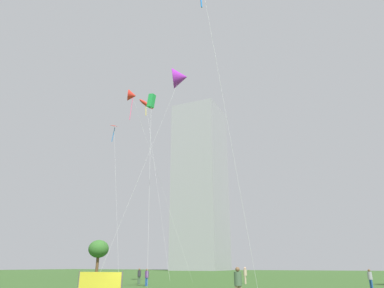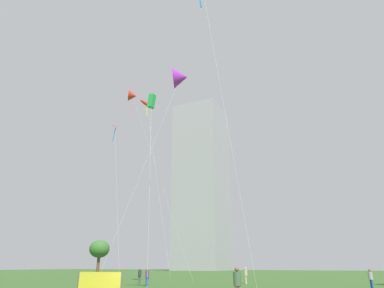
# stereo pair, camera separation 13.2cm
# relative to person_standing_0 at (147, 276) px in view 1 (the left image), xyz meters

# --- Properties ---
(person_standing_0) EXTENTS (0.35, 0.35, 1.60)m
(person_standing_0) POSITION_rel_person_standing_0_xyz_m (0.00, 0.00, 0.00)
(person_standing_0) COLOR #1E478C
(person_standing_0) RESTS_ON ground
(person_standing_1) EXTENTS (0.40, 0.40, 1.81)m
(person_standing_1) POSITION_rel_person_standing_0_xyz_m (13.36, -11.66, 0.13)
(person_standing_1) COLOR tan
(person_standing_1) RESTS_ON ground
(person_standing_2) EXTENTS (0.36, 0.36, 1.61)m
(person_standing_2) POSITION_rel_person_standing_0_xyz_m (19.67, 3.72, 0.01)
(person_standing_2) COLOR #1E478C
(person_standing_2) RESTS_ON ground
(person_standing_3) EXTENTS (0.36, 0.36, 1.60)m
(person_standing_3) POSITION_rel_person_standing_0_xyz_m (-2.79, 2.78, 0.00)
(person_standing_3) COLOR #3F593F
(person_standing_3) RESTS_ON ground
(person_standing_4) EXTENTS (0.38, 0.38, 1.72)m
(person_standing_4) POSITION_rel_person_standing_0_xyz_m (7.38, 8.31, 0.07)
(person_standing_4) COLOR tan
(person_standing_4) RESTS_ON ground
(kite_flying_0) EXTENTS (6.13, 7.98, 24.18)m
(kite_flying_0) POSITION_rel_person_standing_0_xyz_m (2.90, 0.94, 21.94)
(kite_flying_0) COLOR silver
(kite_flying_0) RESTS_ON ground
(kite_flying_1) EXTENTS (7.23, 7.41, 25.10)m
(kite_flying_1) POSITION_rel_person_standing_0_xyz_m (-6.50, 4.35, 23.32)
(kite_flying_1) COLOR silver
(kite_flying_1) RESTS_ON ground
(kite_flying_2) EXTENTS (7.43, 5.50, 23.04)m
(kite_flying_2) POSITION_rel_person_standing_0_xyz_m (-13.13, 9.02, 21.33)
(kite_flying_2) COLOR silver
(kite_flying_2) RESTS_ON ground
(kite_flying_3) EXTENTS (3.48, 4.33, 19.36)m
(kite_flying_3) POSITION_rel_person_standing_0_xyz_m (1.30, -2.53, 17.61)
(kite_flying_3) COLOR silver
(kite_flying_3) RESTS_ON ground
(kite_flying_6) EXTENTS (10.81, 7.79, 32.15)m
(kite_flying_6) POSITION_rel_person_standing_0_xyz_m (-14.18, 19.09, 30.16)
(kite_flying_6) COLOR silver
(kite_flying_6) RESTS_ON ground
(park_tree_1) EXTENTS (3.08, 3.08, 5.65)m
(park_tree_1) POSITION_rel_person_standing_0_xyz_m (-17.46, 12.93, 3.33)
(park_tree_1) COLOR brown
(park_tree_1) RESTS_ON ground
(distant_highrise_0) EXTENTS (20.35, 21.10, 71.70)m
(distant_highrise_0) POSITION_rel_person_standing_0_xyz_m (-42.16, 104.86, 34.93)
(distant_highrise_0) COLOR #939399
(distant_highrise_0) RESTS_ON ground
(event_banner) EXTENTS (3.25, 0.31, 1.56)m
(event_banner) POSITION_rel_person_standing_0_xyz_m (4.73, -12.48, -0.10)
(event_banner) COLOR #4C4C4C
(event_banner) RESTS_ON ground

